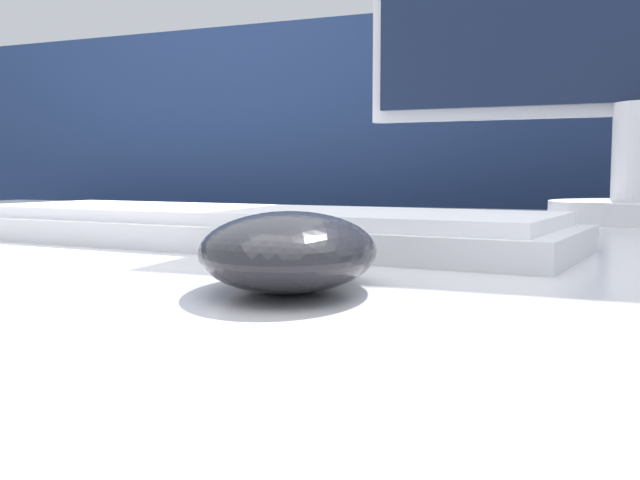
{
  "coord_description": "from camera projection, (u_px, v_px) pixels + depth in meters",
  "views": [
    {
      "loc": [
        0.18,
        -0.46,
        0.79
      ],
      "look_at": [
        0.05,
        -0.16,
        0.76
      ],
      "focal_mm": 42.0,
      "sensor_mm": 36.0,
      "label": 1
    }
  ],
  "objects": [
    {
      "name": "keyboard",
      "position": [
        245.0,
        227.0,
        0.5
      ],
      "size": [
        0.44,
        0.17,
        0.02
      ],
      "rotation": [
        0.0,
        0.0,
        -0.09
      ],
      "color": "silver",
      "rests_on": "desk"
    },
    {
      "name": "computer_mouse_near",
      "position": [
        289.0,
        250.0,
        0.31
      ],
      "size": [
        0.11,
        0.13,
        0.03
      ],
      "rotation": [
        0.0,
        0.0,
        0.36
      ],
      "color": "#232328",
      "rests_on": "desk"
    },
    {
      "name": "partition_panel",
      "position": [
        507.0,
        353.0,
        1.13
      ],
      "size": [
        5.0,
        0.03,
        1.03
      ],
      "color": "navy",
      "rests_on": "ground_plane"
    }
  ]
}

